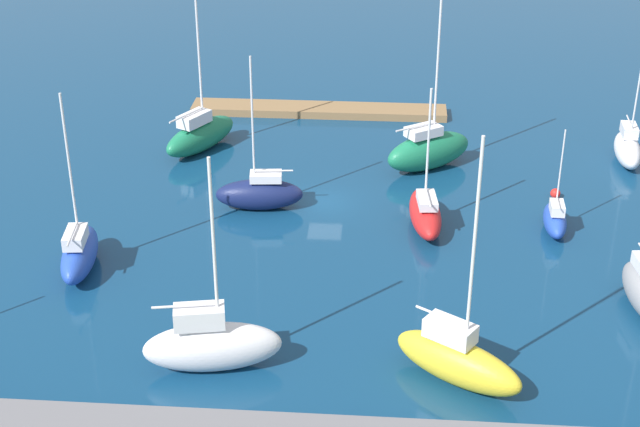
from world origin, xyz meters
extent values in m
plane|color=navy|center=(0.00, 0.00, 0.00)|extent=(160.00, 160.00, 0.00)
cube|color=olive|center=(1.81, -17.68, 0.34)|extent=(22.79, 2.92, 0.68)
ellipsoid|color=#2347B2|center=(14.90, 10.92, 1.11)|extent=(2.77, 6.83, 2.23)
cube|color=silver|center=(14.84, 11.45, 2.65)|extent=(1.48, 2.51, 0.85)
cylinder|color=silver|center=(14.94, 10.59, 7.04)|extent=(0.16, 0.16, 9.63)
cylinder|color=silver|center=(14.76, 12.14, 3.23)|extent=(0.47, 3.11, 0.13)
ellipsoid|color=#19724C|center=(10.81, -8.75, 1.23)|extent=(5.94, 8.02, 2.46)
cube|color=silver|center=(11.12, -8.20, 2.94)|extent=(2.62, 3.16, 0.95)
cylinder|color=silver|center=(10.61, -9.09, 7.91)|extent=(0.19, 0.19, 10.89)
cylinder|color=silver|center=(11.58, -7.39, 3.57)|extent=(2.07, 3.47, 0.15)
ellipsoid|color=white|center=(-23.47, -8.79, 1.09)|extent=(2.19, 5.98, 2.17)
cube|color=silver|center=(-23.49, -9.26, 2.59)|extent=(1.24, 2.18, 0.84)
cylinder|color=silver|center=(-23.45, -8.50, 6.45)|extent=(0.14, 0.14, 8.56)
cylinder|color=silver|center=(-23.52, -9.74, 3.16)|extent=(0.24, 2.50, 0.11)
ellipsoid|color=red|center=(-7.19, 3.41, 1.02)|extent=(2.72, 7.09, 2.04)
cube|color=silver|center=(-7.25, 3.96, 2.33)|extent=(1.48, 2.60, 0.59)
cylinder|color=silver|center=(-7.16, 3.06, 6.04)|extent=(0.17, 0.17, 8.01)
cylinder|color=silver|center=(-7.30, 4.49, 2.78)|extent=(0.40, 2.87, 0.13)
ellipsoid|color=yellow|center=(-8.50, 20.89, 1.23)|extent=(7.43, 5.95, 2.46)
cube|color=silver|center=(-8.01, 20.56, 2.99)|extent=(2.97, 2.59, 1.05)
cylinder|color=silver|center=(-8.81, 21.09, 8.35)|extent=(0.18, 0.18, 11.78)
cylinder|color=silver|center=(-7.52, 20.24, 3.66)|extent=(2.66, 1.83, 0.14)
ellipsoid|color=#2347B2|center=(-16.08, 3.31, 0.81)|extent=(1.70, 4.66, 1.61)
cube|color=silver|center=(-16.07, 3.68, 1.96)|extent=(0.98, 1.69, 0.70)
cylinder|color=silver|center=(-16.09, 3.08, 4.52)|extent=(0.11, 0.11, 5.81)
cylinder|color=silver|center=(-16.06, 3.97, 2.46)|extent=(0.16, 1.79, 0.09)
ellipsoid|color=#19724C|center=(-7.67, -6.50, 1.44)|extent=(7.67, 6.44, 2.89)
cube|color=silver|center=(-7.18, -6.16, 3.27)|extent=(3.12, 2.83, 0.76)
cylinder|color=silver|center=(-7.98, -6.72, 8.64)|extent=(0.18, 0.18, 11.51)
cylinder|color=silver|center=(-6.52, -5.69, 3.80)|extent=(3.01, 2.17, 0.14)
ellipsoid|color=white|center=(4.59, 20.71, 1.41)|extent=(7.75, 3.60, 2.82)
cube|color=silver|center=(5.18, 20.82, 3.39)|extent=(2.89, 1.83, 1.14)
cylinder|color=silver|center=(4.23, 20.64, 7.67)|extent=(0.18, 0.18, 9.70)
cylinder|color=silver|center=(5.90, 20.96, 4.11)|extent=(3.38, 0.78, 0.14)
ellipsoid|color=#141E4C|center=(4.63, 1.44, 1.12)|extent=(6.45, 2.82, 2.23)
cube|color=silver|center=(4.13, 1.39, 2.53)|extent=(2.37, 1.55, 0.60)
cylinder|color=silver|center=(4.94, 1.47, 6.83)|extent=(0.15, 0.15, 9.20)
cylinder|color=silver|center=(3.57, 1.34, 2.98)|extent=(2.76, 0.38, 0.12)
sphere|color=red|center=(-16.92, -1.89, 0.37)|extent=(0.75, 0.75, 0.75)
camera|label=1|loc=(-4.33, 62.33, 31.19)|focal=53.48mm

